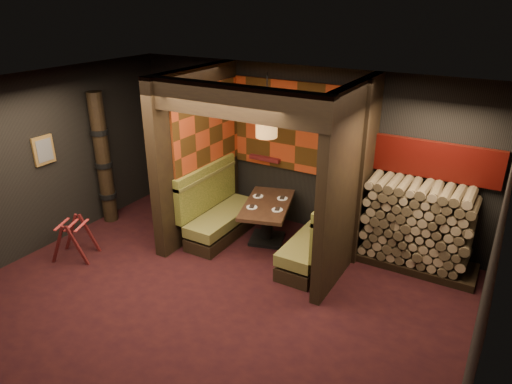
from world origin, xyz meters
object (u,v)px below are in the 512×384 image
object	(u,v)px
dining_table	(267,216)
firewood_stack	(422,227)
booth_bench_right	(319,241)
totem_column	(103,160)
pendant_lamp	(267,123)
luggage_rack	(74,237)
booth_bench_left	(218,214)

from	to	relation	value
dining_table	firewood_stack	distance (m)	2.46
booth_bench_right	dining_table	bearing A→B (deg)	167.69
totem_column	firewood_stack	bearing A→B (deg)	13.19
booth_bench_right	pendant_lamp	world-z (taller)	pendant_lamp
luggage_rack	dining_table	bearing A→B (deg)	40.00
booth_bench_left	firewood_stack	size ratio (longest dim) A/B	0.92
booth_bench_left	dining_table	distance (m)	0.87
luggage_rack	totem_column	bearing A→B (deg)	113.31
firewood_stack	booth_bench_left	bearing A→B (deg)	-167.83
totem_column	dining_table	bearing A→B (deg)	14.90
luggage_rack	firewood_stack	world-z (taller)	firewood_stack
totem_column	firewood_stack	distance (m)	5.50
dining_table	pendant_lamp	distance (m)	1.61
booth_bench_right	luggage_rack	xyz separation A→B (m)	(-3.45, -1.78, -0.05)
booth_bench_left	pendant_lamp	xyz separation A→B (m)	(0.84, 0.18, 1.68)
booth_bench_left	pendant_lamp	bearing A→B (deg)	12.05
dining_table	totem_column	bearing A→B (deg)	-165.10
booth_bench_right	firewood_stack	distance (m)	1.55
booth_bench_right	pendant_lamp	bearing A→B (deg)	170.32
pendant_lamp	booth_bench_right	bearing A→B (deg)	-9.68
totem_column	luggage_rack	bearing A→B (deg)	-66.69
pendant_lamp	totem_column	xyz separation A→B (m)	(-2.93, -0.73, -0.90)
pendant_lamp	dining_table	bearing A→B (deg)	90.00
pendant_lamp	luggage_rack	world-z (taller)	pendant_lamp
dining_table	luggage_rack	xyz separation A→B (m)	(-2.40, -2.01, -0.12)
booth_bench_left	totem_column	bearing A→B (deg)	-165.25
dining_table	pendant_lamp	xyz separation A→B (m)	(-0.00, -0.05, 1.61)
booth_bench_left	totem_column	size ratio (longest dim) A/B	0.67
dining_table	pendant_lamp	world-z (taller)	pendant_lamp
booth_bench_left	pendant_lamp	world-z (taller)	pendant_lamp
luggage_rack	totem_column	size ratio (longest dim) A/B	0.32
totem_column	firewood_stack	world-z (taller)	totem_column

